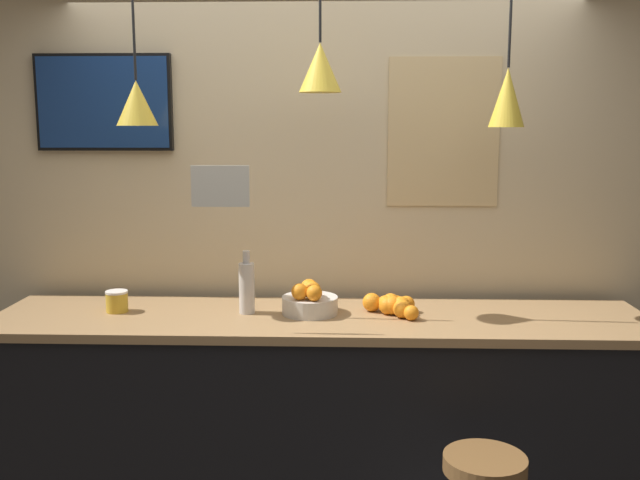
# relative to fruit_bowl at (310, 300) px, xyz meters

# --- Properties ---
(back_wall) EXTENTS (8.00, 0.06, 2.90)m
(back_wall) POSITION_rel_fruit_bowl_xyz_m (0.05, 0.42, 0.34)
(back_wall) COLOR beige
(back_wall) RESTS_ON ground_plane
(service_counter) EXTENTS (2.99, 0.68, 1.05)m
(service_counter) POSITION_rel_fruit_bowl_xyz_m (0.05, -0.02, -0.59)
(service_counter) COLOR black
(service_counter) RESTS_ON ground_plane
(fruit_bowl) EXTENTS (0.26, 0.26, 0.16)m
(fruit_bowl) POSITION_rel_fruit_bowl_xyz_m (0.00, 0.00, 0.00)
(fruit_bowl) COLOR beige
(fruit_bowl) RESTS_ON service_counter
(orange_pile) EXTENTS (0.25, 0.25, 0.09)m
(orange_pile) POSITION_rel_fruit_bowl_xyz_m (0.38, 0.02, -0.02)
(orange_pile) COLOR orange
(orange_pile) RESTS_ON service_counter
(juice_bottle) EXTENTS (0.07, 0.07, 0.29)m
(juice_bottle) POSITION_rel_fruit_bowl_xyz_m (-0.29, 0.01, 0.06)
(juice_bottle) COLOR silver
(juice_bottle) RESTS_ON service_counter
(spread_jar) EXTENTS (0.10, 0.10, 0.10)m
(spread_jar) POSITION_rel_fruit_bowl_xyz_m (-0.90, 0.01, -0.01)
(spread_jar) COLOR gold
(spread_jar) RESTS_ON service_counter
(pendant_lamp_left) EXTENTS (0.18, 0.18, 0.90)m
(pendant_lamp_left) POSITION_rel_fruit_bowl_xyz_m (-0.76, -0.01, 0.90)
(pendant_lamp_left) COLOR black
(pendant_lamp_middle) EXTENTS (0.19, 0.19, 0.75)m
(pendant_lamp_middle) POSITION_rel_fruit_bowl_xyz_m (0.05, -0.01, 1.05)
(pendant_lamp_middle) COLOR black
(pendant_lamp_right) EXTENTS (0.16, 0.16, 0.90)m
(pendant_lamp_right) POSITION_rel_fruit_bowl_xyz_m (0.86, -0.01, 0.92)
(pendant_lamp_right) COLOR black
(mounted_tv) EXTENTS (0.68, 0.04, 0.47)m
(mounted_tv) POSITION_rel_fruit_bowl_xyz_m (-1.04, 0.37, 0.91)
(mounted_tv) COLOR black
(hanging_menu_board) EXTENTS (0.24, 0.01, 0.17)m
(hanging_menu_board) POSITION_rel_fruit_bowl_xyz_m (-0.35, -0.28, 0.55)
(hanging_menu_board) COLOR silver
(wall_poster) EXTENTS (0.55, 0.01, 0.73)m
(wall_poster) POSITION_rel_fruit_bowl_xyz_m (0.64, 0.39, 0.76)
(wall_poster) COLOR #DBBC84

